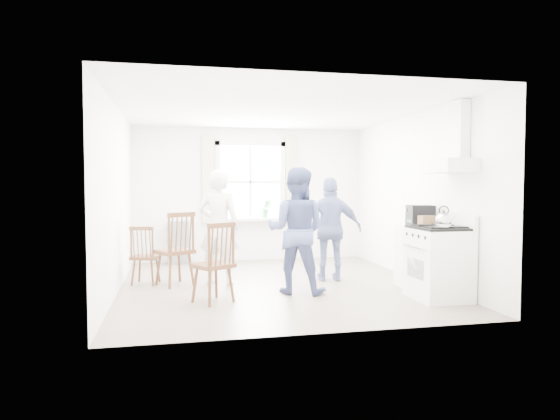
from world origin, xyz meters
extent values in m
cube|color=gray|center=(0.00, 0.00, -0.01)|extent=(4.62, 5.12, 0.02)
cube|color=white|center=(0.00, 2.52, 1.30)|extent=(4.62, 0.04, 2.64)
cube|color=white|center=(0.00, -2.52, 1.30)|extent=(4.62, 0.04, 2.64)
cube|color=white|center=(-2.27, 0.00, 1.30)|extent=(0.04, 5.12, 2.64)
cube|color=white|center=(2.27, 0.00, 1.30)|extent=(0.04, 5.12, 2.64)
cube|color=white|center=(0.00, 0.00, 2.61)|extent=(4.62, 5.12, 0.02)
cube|color=white|center=(0.00, 2.48, 1.55)|extent=(1.20, 0.02, 1.40)
cube|color=white|center=(0.00, 2.46, 2.29)|extent=(1.38, 0.09, 0.09)
cube|color=white|center=(0.00, 2.46, 0.81)|extent=(1.38, 0.09, 0.09)
cube|color=white|center=(-0.65, 2.46, 1.55)|extent=(0.09, 0.09, 1.58)
cube|color=white|center=(0.65, 2.46, 1.55)|extent=(0.09, 0.09, 1.58)
cube|color=white|center=(0.00, 2.38, 0.82)|extent=(1.38, 0.24, 0.06)
cube|color=beige|center=(-0.82, 2.44, 1.60)|extent=(0.24, 0.05, 1.70)
cube|color=beige|center=(0.82, 2.44, 1.60)|extent=(0.24, 0.05, 1.70)
cube|color=white|center=(2.02, -1.35, 1.74)|extent=(0.45, 0.76, 0.18)
cube|color=white|center=(2.17, -1.35, 2.21)|extent=(0.14, 0.30, 0.76)
cube|color=slate|center=(-1.40, 2.33, 0.40)|extent=(0.40, 0.30, 0.80)
cube|color=white|center=(1.91, -1.35, 0.46)|extent=(0.65, 0.76, 0.92)
cube|color=black|center=(1.91, -1.35, 0.94)|extent=(0.61, 0.72, 0.03)
cube|color=white|center=(2.20, -1.35, 1.02)|extent=(0.06, 0.76, 0.20)
cylinder|color=silver|center=(1.56, -1.35, 0.70)|extent=(0.02, 0.61, 0.02)
sphere|color=silver|center=(1.86, -1.55, 1.05)|extent=(0.20, 0.20, 0.20)
cylinder|color=silver|center=(1.86, -1.55, 0.99)|extent=(0.18, 0.18, 0.04)
torus|color=black|center=(1.86, -1.55, 1.17)|extent=(0.12, 0.06, 0.13)
cube|color=white|center=(1.98, -0.65, 0.45)|extent=(0.50, 0.55, 0.90)
cube|color=black|center=(1.98, -0.70, 0.98)|extent=(0.37, 0.34, 0.16)
cube|color=black|center=(1.98, -0.70, 1.13)|extent=(0.37, 0.34, 0.14)
cube|color=#8F6745|center=(2.00, -0.82, 0.98)|extent=(0.30, 0.24, 0.17)
cube|color=#4A2A17|center=(-1.47, 0.27, 0.50)|extent=(0.63, 0.63, 0.06)
cube|color=#4A2A17|center=(-1.37, 0.10, 0.81)|extent=(0.42, 0.29, 0.60)
cylinder|color=#4A2A17|center=(-1.47, 0.27, 0.24)|extent=(0.04, 0.04, 0.48)
cube|color=#4A2A17|center=(-1.90, 0.47, 0.40)|extent=(0.46, 0.45, 0.04)
cube|color=#4A2A17|center=(-1.95, 0.31, 0.65)|extent=(0.36, 0.15, 0.49)
cylinder|color=#4A2A17|center=(-1.90, 0.47, 0.19)|extent=(0.03, 0.03, 0.39)
cube|color=#4A2A17|center=(-0.99, -0.92, 0.47)|extent=(0.60, 0.59, 0.05)
cube|color=#4A2A17|center=(-0.89, -1.08, 0.75)|extent=(0.39, 0.28, 0.57)
cylinder|color=#4A2A17|center=(-0.99, -0.92, 0.23)|extent=(0.04, 0.04, 0.45)
imported|color=white|center=(-0.82, 0.19, 0.86)|extent=(0.83, 0.83, 1.72)
imported|color=#495687|center=(0.17, -0.60, 0.87)|extent=(1.12, 1.12, 1.73)
imported|color=navy|center=(0.91, 0.14, 0.81)|extent=(1.10, 1.10, 1.61)
imported|color=#367B39|center=(0.29, 2.36, 1.02)|extent=(0.20, 0.20, 0.34)
camera|label=1|loc=(-1.46, -7.25, 1.51)|focal=32.00mm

